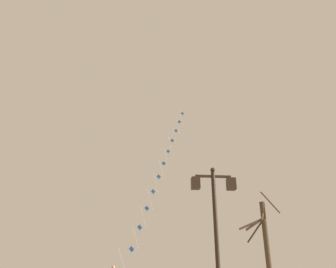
{
  "coord_description": "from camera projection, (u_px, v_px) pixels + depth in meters",
  "views": [
    {
      "loc": [
        -0.33,
        -1.01,
        1.8
      ],
      "look_at": [
        1.79,
        20.39,
        10.68
      ],
      "focal_mm": 33.69,
      "sensor_mm": 36.0,
      "label": 1
    }
  ],
  "objects": [
    {
      "name": "twin_lantern_lamp_post",
      "position": [
        215.0,
        212.0,
        10.25
      ],
      "size": [
        1.5,
        0.28,
        4.86
      ],
      "color": "black",
      "rests_on": "ground_plane"
    },
    {
      "name": "kite_train",
      "position": [
        161.0,
        170.0,
        30.91
      ],
      "size": [
        6.76,
        12.63,
        19.76
      ],
      "color": "brown",
      "rests_on": "ground_plane"
    },
    {
      "name": "bare_tree",
      "position": [
        266.0,
        246.0,
        15.29
      ],
      "size": [
        2.11,
        1.7,
        5.27
      ],
      "color": "#4C3826",
      "rests_on": "ground_plane"
    }
  ]
}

